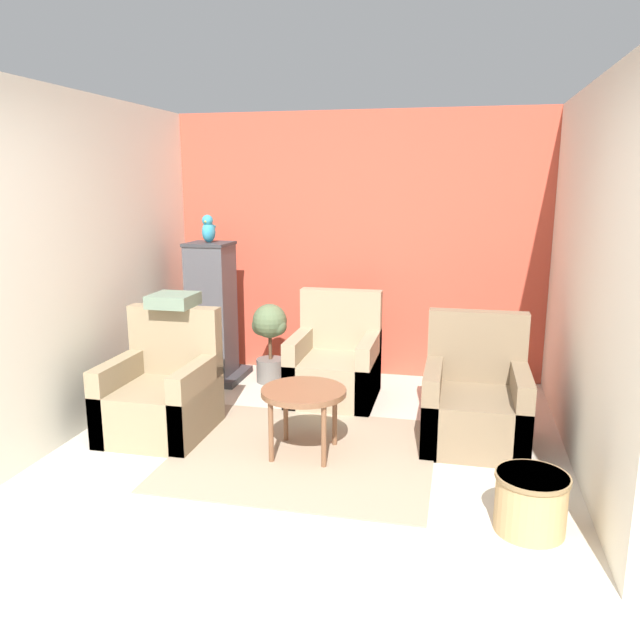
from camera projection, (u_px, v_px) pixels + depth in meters
ground_plane at (252, 551)px, 3.27m from camera, size 20.00×20.00×0.00m
wall_back_accent at (357, 246)px, 6.10m from camera, size 3.73×0.06×2.55m
wall_left at (94, 262)px, 4.93m from camera, size 0.06×3.23×2.55m
wall_right at (589, 277)px, 4.14m from camera, size 0.06×3.23×2.55m
area_rug at (304, 453)px, 4.44m from camera, size 1.82×1.59×0.01m
coffee_table at (304, 396)px, 4.34m from camera, size 0.60×0.60×0.49m
armchair_left at (162, 396)px, 4.77m from camera, size 0.74×0.78×0.94m
armchair_right at (475, 404)px, 4.59m from camera, size 0.74×0.78×0.94m
armchair_middle at (335, 367)px, 5.53m from camera, size 0.74×0.78×0.94m
birdcage at (212, 316)px, 6.02m from camera, size 0.60×0.60×1.34m
parrot at (209, 230)px, 5.84m from camera, size 0.12×0.22×0.26m
potted_plant at (270, 335)px, 5.95m from camera, size 0.36×0.33×0.76m
wicker_basket at (531, 501)px, 3.43m from camera, size 0.40×0.40×0.33m
throw_pillow at (173, 300)px, 4.88m from camera, size 0.34×0.34×0.10m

